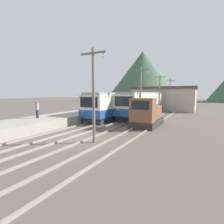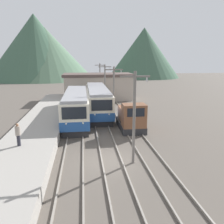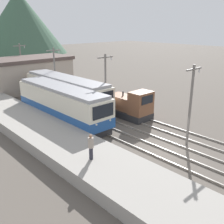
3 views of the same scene
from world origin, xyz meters
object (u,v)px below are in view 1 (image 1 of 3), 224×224
object	(u,v)px
catenary_mast_far	(160,93)
catenary_mast_distant	(170,93)
catenary_mast_near	(94,92)
catenary_mast_mid	(140,92)
commuter_train_center	(142,105)
shunting_locomotive	(147,115)
person_on_platform	(37,109)
commuter_train_left	(115,106)

from	to	relation	value
catenary_mast_far	catenary_mast_distant	distance (m)	9.99
catenary_mast_near	catenary_mast_mid	size ratio (longest dim) A/B	1.00
commuter_train_center	shunting_locomotive	bearing A→B (deg)	-68.13
catenary_mast_mid	catenary_mast_far	distance (m)	9.99
commuter_train_center	person_on_platform	size ratio (longest dim) A/B	7.89
person_on_platform	shunting_locomotive	bearing A→B (deg)	30.30
catenary_mast_far	catenary_mast_near	bearing A→B (deg)	-90.00
catenary_mast_mid	catenary_mast_far	xyz separation A→B (m)	(0.00, 9.99, 0.00)
commuter_train_center	catenary_mast_far	size ratio (longest dim) A/B	2.11
commuter_train_center	shunting_locomotive	xyz separation A→B (m)	(3.00, -7.48, -0.47)
person_on_platform	catenary_mast_far	bearing A→B (deg)	65.06
shunting_locomotive	catenary_mast_mid	distance (m)	3.56
catenary_mast_near	catenary_mast_distant	distance (m)	29.97
shunting_locomotive	catenary_mast_near	distance (m)	8.28
shunting_locomotive	catenary_mast_distant	bearing A→B (deg)	93.85
catenary_mast_near	catenary_mast_distant	world-z (taller)	same
catenary_mast_far	person_on_platform	bearing A→B (deg)	-114.94
commuter_train_center	commuter_train_left	bearing A→B (deg)	-129.11
catenary_mast_distant	person_on_platform	world-z (taller)	catenary_mast_distant
commuter_train_center	catenary_mast_mid	world-z (taller)	catenary_mast_mid
commuter_train_left	catenary_mast_mid	size ratio (longest dim) A/B	1.97
catenary_mast_mid	commuter_train_left	bearing A→B (deg)	156.99
commuter_train_left	shunting_locomotive	xyz separation A→B (m)	(5.80, -4.03, -0.45)
person_on_platform	commuter_train_left	bearing A→B (deg)	67.58
catenary_mast_far	person_on_platform	distance (m)	19.86
catenary_mast_near	person_on_platform	world-z (taller)	catenary_mast_near
shunting_locomotive	catenary_mast_distant	world-z (taller)	catenary_mast_distant
shunting_locomotive	catenary_mast_far	bearing A→B (deg)	96.98
catenary_mast_near	commuter_train_center	bearing A→B (deg)	95.64
catenary_mast_near	shunting_locomotive	bearing A→B (deg)	79.16
shunting_locomotive	catenary_mast_near	size ratio (longest dim) A/B	0.78
catenary_mast_far	person_on_platform	world-z (taller)	catenary_mast_far
catenary_mast_mid	commuter_train_center	bearing A→B (deg)	105.96
commuter_train_left	catenary_mast_distant	world-z (taller)	catenary_mast_distant
catenary_mast_distant	person_on_platform	distance (m)	29.20
catenary_mast_mid	shunting_locomotive	bearing A→B (deg)	-55.88
catenary_mast_far	shunting_locomotive	bearing A→B (deg)	-83.02
commuter_train_left	catenary_mast_far	xyz separation A→B (m)	(4.31, 8.16, 1.92)
commuter_train_left	person_on_platform	distance (m)	10.58
commuter_train_center	catenary_mast_far	world-z (taller)	catenary_mast_far
catenary_mast_near	catenary_mast_distant	size ratio (longest dim) A/B	1.00
catenary_mast_far	person_on_platform	xyz separation A→B (m)	(-8.34, -17.94, -1.69)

